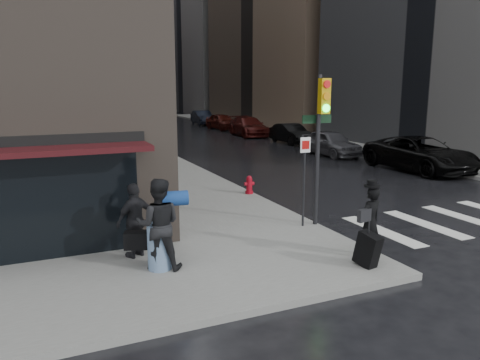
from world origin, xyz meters
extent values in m
plane|color=black|center=(0.00, 0.00, 0.00)|extent=(140.00, 140.00, 0.00)
cube|color=slate|center=(0.00, 27.00, 0.07)|extent=(4.00, 50.00, 0.15)
cube|color=slate|center=(13.50, 27.00, 0.07)|extent=(3.00, 50.00, 0.15)
cube|color=silver|center=(3.50, 1.00, 0.01)|extent=(0.50, 3.00, 0.01)
cube|color=silver|center=(5.10, 1.00, 0.01)|extent=(0.50, 3.00, 0.01)
cube|color=silver|center=(6.70, 1.00, 0.01)|extent=(0.50, 3.00, 0.01)
cube|color=slate|center=(26.00, 58.00, 12.50)|extent=(22.00, 20.00, 25.00)
cube|color=slate|center=(6.00, 78.00, 16.00)|extent=(40.00, 12.00, 32.00)
imported|color=black|center=(1.60, -0.76, 0.96)|extent=(0.65, 0.49, 1.62)
cylinder|color=black|center=(1.60, -0.76, 1.79)|extent=(0.35, 0.35, 0.04)
cylinder|color=black|center=(1.60, -0.76, 1.85)|extent=(0.22, 0.22, 0.13)
cube|color=black|center=(1.34, -0.86, 1.18)|extent=(0.36, 0.17, 0.28)
cube|color=black|center=(1.19, -1.22, 0.53)|extent=(0.38, 0.67, 0.82)
cylinder|color=black|center=(1.19, -1.22, 0.96)|extent=(0.03, 0.03, 0.38)
imported|color=black|center=(-2.90, 0.45, 1.13)|extent=(1.14, 1.01, 1.95)
cube|color=black|center=(-3.27, 0.79, 0.74)|extent=(0.66, 0.49, 0.36)
cylinder|color=navy|center=(-2.55, 0.47, 1.65)|extent=(0.63, 0.40, 0.31)
imported|color=black|center=(-3.20, 1.40, 1.00)|extent=(1.07, 0.82, 1.70)
cylinder|color=black|center=(1.90, 1.90, 2.20)|extent=(0.12, 0.12, 4.10)
cube|color=#B8900C|center=(1.91, 1.67, 3.69)|extent=(0.29, 0.19, 0.92)
cylinder|color=red|center=(1.91, 1.57, 4.00)|extent=(0.21, 0.06, 0.21)
cylinder|color=orange|center=(1.91, 1.57, 3.69)|extent=(0.21, 0.06, 0.21)
cylinder|color=#19E533|center=(1.91, 1.57, 3.38)|extent=(0.21, 0.06, 0.21)
cylinder|color=black|center=(1.49, 1.89, 1.38)|extent=(0.06, 0.06, 2.46)
cube|color=white|center=(1.49, 1.86, 2.41)|extent=(0.31, 0.03, 0.41)
cube|color=black|center=(1.90, 1.98, 3.07)|extent=(0.92, 0.05, 0.23)
cylinder|color=maroon|center=(1.80, 6.06, 0.19)|extent=(0.29, 0.29, 0.09)
cylinder|color=maroon|center=(1.80, 6.06, 0.42)|extent=(0.21, 0.21, 0.54)
sphere|color=maroon|center=(1.80, 6.06, 0.70)|extent=(0.20, 0.20, 0.20)
cylinder|color=maroon|center=(1.80, 6.06, 0.51)|extent=(0.37, 0.17, 0.13)
imported|color=black|center=(11.48, 7.73, 0.80)|extent=(2.70, 5.76, 1.60)
imported|color=#505055|center=(10.41, 13.52, 0.73)|extent=(1.87, 4.35, 1.46)
imported|color=black|center=(11.19, 19.32, 0.68)|extent=(1.54, 4.17, 1.37)
imported|color=#43100D|center=(10.63, 25.12, 0.75)|extent=(2.45, 5.30, 1.50)
imported|color=#45130D|center=(10.67, 30.92, 0.73)|extent=(2.09, 4.44, 1.47)
imported|color=black|center=(10.84, 36.71, 0.72)|extent=(1.85, 4.47, 1.44)
camera|label=1|loc=(-5.14, -8.77, 3.97)|focal=35.00mm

